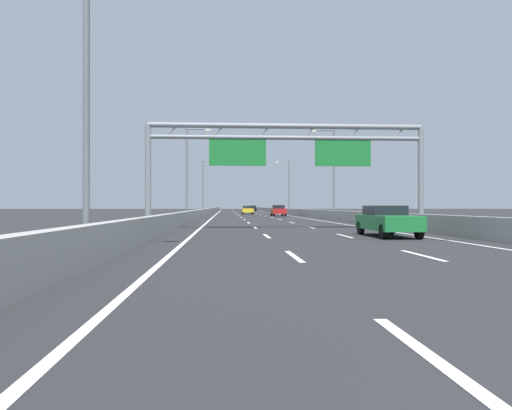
{
  "coord_description": "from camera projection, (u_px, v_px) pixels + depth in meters",
  "views": [
    {
      "loc": [
        -3.68,
        -0.88,
        1.39
      ],
      "look_at": [
        0.78,
        70.98,
        1.52
      ],
      "focal_mm": 34.41,
      "sensor_mm": 36.0,
      "label": 1
    }
  ],
  "objects": [
    {
      "name": "lane_dash_left_0",
      "position": [
        431.0,
        357.0,
        4.49
      ],
      "size": [
        0.16,
        3.0,
        0.01
      ],
      "primitive_type": "cube",
      "color": "white",
      "rests_on": "ground_plane"
    },
    {
      "name": "lane_dash_right_9",
      "position": [
        257.0,
        214.0,
        85.55
      ],
      "size": [
        0.16,
        3.0,
        0.01
      ],
      "primitive_type": "cube",
      "color": "white",
      "rests_on": "ground_plane"
    },
    {
      "name": "lane_dash_left_7",
      "position": [
        239.0,
        216.0,
        67.36
      ],
      "size": [
        0.16,
        3.0,
        0.01
      ],
      "primitive_type": "cube",
      "color": "white",
      "rests_on": "ground_plane"
    },
    {
      "name": "sign_gantry",
      "position": [
        288.0,
        149.0,
        29.49
      ],
      "size": [
        16.89,
        0.36,
        6.36
      ],
      "color": "gray",
      "rests_on": "ground_plane"
    },
    {
      "name": "ground_plane",
      "position": [
        244.0,
        213.0,
        100.91
      ],
      "size": [
        260.0,
        260.0,
        0.0
      ],
      "primitive_type": "plane",
      "color": "#262628"
    },
    {
      "name": "lane_dash_right_7",
      "position": [
        265.0,
        216.0,
        67.59
      ],
      "size": [
        0.16,
        3.0,
        0.01
      ],
      "primitive_type": "cube",
      "color": "white",
      "rests_on": "ground_plane"
    },
    {
      "name": "lane_dash_left_8",
      "position": [
        238.0,
        215.0,
        76.35
      ],
      "size": [
        0.16,
        3.0,
        0.01
      ],
      "primitive_type": "cube",
      "color": "white",
      "rests_on": "ground_plane"
    },
    {
      "name": "lane_dash_left_6",
      "position": [
        241.0,
        218.0,
        58.38
      ],
      "size": [
        0.16,
        3.0,
        0.01
      ],
      "primitive_type": "cube",
      "color": "white",
      "rests_on": "ground_plane"
    },
    {
      "name": "lane_dash_left_9",
      "position": [
        236.0,
        214.0,
        85.33
      ],
      "size": [
        0.16,
        3.0,
        0.01
      ],
      "primitive_type": "cube",
      "color": "white",
      "rests_on": "ground_plane"
    },
    {
      "name": "green_car",
      "position": [
        387.0,
        220.0,
        22.27
      ],
      "size": [
        1.74,
        4.58,
        1.41
      ],
      "color": "#1E7A38",
      "rests_on": "ground_plane"
    },
    {
      "name": "lane_dash_right_17",
      "position": [
        243.0,
        210.0,
        157.42
      ],
      "size": [
        0.16,
        3.0,
        0.01
      ],
      "primitive_type": "cube",
      "color": "white",
      "rests_on": "ground_plane"
    },
    {
      "name": "lane_dash_left_17",
      "position": [
        232.0,
        210.0,
        157.19
      ],
      "size": [
        0.16,
        3.0,
        0.01
      ],
      "primitive_type": "cube",
      "color": "white",
      "rests_on": "ground_plane"
    },
    {
      "name": "lane_dash_right_11",
      "position": [
        252.0,
        212.0,
        103.52
      ],
      "size": [
        0.16,
        3.0,
        0.01
      ],
      "primitive_type": "cube",
      "color": "white",
      "rests_on": "ground_plane"
    },
    {
      "name": "lane_dash_right_16",
      "position": [
        244.0,
        210.0,
        148.43
      ],
      "size": [
        0.16,
        3.0,
        0.01
      ],
      "primitive_type": "cube",
      "color": "white",
      "rests_on": "ground_plane"
    },
    {
      "name": "edge_line_right",
      "position": [
        275.0,
        213.0,
        89.26
      ],
      "size": [
        0.16,
        176.0,
        0.01
      ],
      "primitive_type": "cube",
      "color": "white",
      "rests_on": "ground_plane"
    },
    {
      "name": "lane_dash_right_10",
      "position": [
        254.0,
        213.0,
        94.54
      ],
      "size": [
        0.16,
        3.0,
        0.01
      ],
      "primitive_type": "cube",
      "color": "white",
      "rests_on": "ground_plane"
    },
    {
      "name": "barrier_right",
      "position": [
        272.0,
        210.0,
        111.32
      ],
      "size": [
        0.45,
        220.0,
        0.95
      ],
      "color": "#9E9E99",
      "rests_on": "ground_plane"
    },
    {
      "name": "lane_dash_right_5",
      "position": [
        280.0,
        220.0,
        49.62
      ],
      "size": [
        0.16,
        3.0,
        0.01
      ],
      "primitive_type": "cube",
      "color": "white",
      "rests_on": "ground_plane"
    },
    {
      "name": "edge_line_left",
      "position": [
        217.0,
        214.0,
        88.61
      ],
      "size": [
        0.16,
        176.0,
        0.01
      ],
      "primitive_type": "cube",
      "color": "white",
      "rests_on": "ground_plane"
    },
    {
      "name": "lane_dash_right_3",
      "position": [
        311.0,
        227.0,
        31.66
      ],
      "size": [
        0.16,
        3.0,
        0.01
      ],
      "primitive_type": "cube",
      "color": "white",
      "rests_on": "ground_plane"
    },
    {
      "name": "yellow_car",
      "position": [
        248.0,
        210.0,
        81.92
      ],
      "size": [
        1.83,
        4.18,
        1.41
      ],
      "color": "yellow",
      "rests_on": "ground_plane"
    },
    {
      "name": "lane_dash_left_11",
      "position": [
        235.0,
        212.0,
        103.3
      ],
      "size": [
        0.16,
        3.0,
        0.01
      ],
      "primitive_type": "cube",
      "color": "white",
      "rests_on": "ground_plane"
    },
    {
      "name": "lane_dash_right_8",
      "position": [
        261.0,
        215.0,
        76.57
      ],
      "size": [
        0.16,
        3.0,
        0.01
      ],
      "primitive_type": "cube",
      "color": "white",
      "rests_on": "ground_plane"
    },
    {
      "name": "lane_dash_left_4",
      "position": [
        248.0,
        223.0,
        40.42
      ],
      "size": [
        0.16,
        3.0,
        0.01
      ],
      "primitive_type": "cube",
      "color": "white",
      "rests_on": "ground_plane"
    },
    {
      "name": "lane_dash_right_12",
      "position": [
        250.0,
        212.0,
        112.5
      ],
      "size": [
        0.16,
        3.0,
        0.01
      ],
      "primitive_type": "cube",
      "color": "white",
      "rests_on": "ground_plane"
    },
    {
      "name": "lane_dash_left_5",
      "position": [
        244.0,
        220.0,
        49.4
      ],
      "size": [
        0.16,
        3.0,
        0.01
      ],
      "primitive_type": "cube",
      "color": "white",
      "rests_on": "ground_plane"
    },
    {
      "name": "streetlamp_left_near",
      "position": [
        95.0,
        67.0,
        14.16
      ],
      "size": [
        2.58,
        0.28,
        9.5
      ],
      "color": "slate",
      "rests_on": "ground_plane"
    },
    {
      "name": "lane_dash_left_14",
      "position": [
        233.0,
        211.0,
        130.24
      ],
      "size": [
        0.16,
        3.0,
        0.01
      ],
      "primitive_type": "cube",
      "color": "white",
      "rests_on": "ground_plane"
    },
    {
      "name": "lane_dash_left_3",
      "position": [
        255.0,
        227.0,
        31.43
      ],
      "size": [
        0.16,
        3.0,
        0.01
      ],
      "primitive_type": "cube",
      "color": "white",
      "rests_on": "ground_plane"
    },
    {
      "name": "lane_dash_right_4",
      "position": [
        292.0,
        223.0,
        40.64
      ],
      "size": [
        0.16,
        3.0,
        0.01
      ],
      "primitive_type": "cube",
      "color": "white",
      "rests_on": "ground_plane"
    },
    {
      "name": "lane_dash_right_15",
      "position": [
        245.0,
        211.0,
        139.45
      ],
      "size": [
        0.16,
        3.0,
        0.01
      ],
      "primitive_type": "cube",
      "color": "white",
      "rests_on": "ground_plane"
    },
    {
      "name": "lane_dash_left_15",
      "position": [
        232.0,
        211.0,
        139.23
      ],
      "size": [
        0.16,
        3.0,
        0.01
      ],
      "primitive_type": "cube",
      "color": "white",
      "rests_on": "ground_plane"
    },
    {
      "name": "lane_dash_left_13",
      "position": [
        233.0,
        211.0,
        121.26
      ],
      "size": [
        0.16,
        3.0,
        0.01
      ],
      "primitive_type": "cube",
      "color": "white",
      "rests_on": "ground_plane"
    },
    {
      "name": "lane_dash_left_12",
      "position": [
        234.0,
        212.0,
        112.28
      ],
      "size": [
        0.16,
        3.0,
        0.01
      ],
      "primitive_type": "cube",
      "color": "white",
      "rests_on": "ground_plane"
    },
    {
      "name": "red_car",
      "position": [
        278.0,
        210.0,
        67.32
      ],
      "size": [
        1.8,
        4.43,
        1.5
      ],
      "color": "red",
      "rests_on": "ground_plane"
    },
    {
      "name": "lane_dash_left_16",
      "position": [
        232.0,
        210.0,
        148.21
      ],
      "size": [
        0.16,
        3.0,
        0.01
      ],
      "primitive_type": "cube",
      "color": "white",
      "rests_on": "ground_plane"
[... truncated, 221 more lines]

